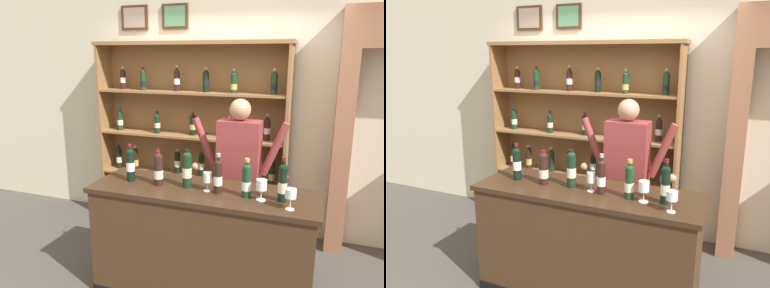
% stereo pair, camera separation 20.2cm
% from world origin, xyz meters
% --- Properties ---
extents(back_wall, '(12.00, 0.19, 3.03)m').
position_xyz_m(back_wall, '(-0.00, 1.49, 1.52)').
color(back_wall, beige).
rests_on(back_wall, ground).
extents(wine_shelf, '(2.26, 0.35, 2.18)m').
position_xyz_m(wine_shelf, '(-0.38, 1.25, 1.14)').
color(wine_shelf, olive).
rests_on(wine_shelf, ground).
extents(tasting_counter, '(1.86, 0.62, 0.97)m').
position_xyz_m(tasting_counter, '(0.18, -0.00, 0.48)').
color(tasting_counter, '#422B19').
rests_on(tasting_counter, ground).
extents(shopkeeper, '(0.94, 0.22, 1.65)m').
position_xyz_m(shopkeeper, '(0.34, 0.62, 1.01)').
color(shopkeeper, '#2D3347').
rests_on(shopkeeper, ground).
extents(tasting_bottle_prosecco, '(0.07, 0.07, 0.33)m').
position_xyz_m(tasting_bottle_prosecco, '(-0.47, -0.01, 1.12)').
color(tasting_bottle_prosecco, black).
rests_on(tasting_bottle_prosecco, tasting_counter).
extents(tasting_bottle_bianco, '(0.08, 0.08, 0.29)m').
position_xyz_m(tasting_bottle_bianco, '(-0.20, -0.02, 1.11)').
color(tasting_bottle_bianco, black).
rests_on(tasting_bottle_bianco, tasting_counter).
extents(tasting_bottle_vin_santo, '(0.08, 0.08, 0.32)m').
position_xyz_m(tasting_bottle_vin_santo, '(0.05, 0.01, 1.13)').
color(tasting_bottle_vin_santo, black).
rests_on(tasting_bottle_vin_santo, tasting_counter).
extents(tasting_bottle_riserva, '(0.07, 0.07, 0.32)m').
position_xyz_m(tasting_bottle_riserva, '(0.32, -0.03, 1.11)').
color(tasting_bottle_riserva, black).
rests_on(tasting_bottle_riserva, tasting_counter).
extents(tasting_bottle_rosso, '(0.07, 0.07, 0.31)m').
position_xyz_m(tasting_bottle_rosso, '(0.55, -0.04, 1.11)').
color(tasting_bottle_rosso, '#19381E').
rests_on(tasting_bottle_rosso, tasting_counter).
extents(tasting_bottle_brunello, '(0.07, 0.07, 0.34)m').
position_xyz_m(tasting_bottle_brunello, '(0.82, -0.04, 1.12)').
color(tasting_bottle_brunello, black).
rests_on(tasting_bottle_brunello, tasting_counter).
extents(wine_glass_left, '(0.07, 0.07, 0.16)m').
position_xyz_m(wine_glass_left, '(0.23, -0.02, 1.08)').
color(wine_glass_left, silver).
rests_on(wine_glass_left, tasting_counter).
extents(wine_glass_right, '(0.08, 0.08, 0.16)m').
position_xyz_m(wine_glass_right, '(0.67, -0.07, 1.08)').
color(wine_glass_right, silver).
rests_on(wine_glass_right, tasting_counter).
extents(wine_glass_center, '(0.08, 0.08, 0.16)m').
position_xyz_m(wine_glass_center, '(0.89, -0.17, 1.09)').
color(wine_glass_center, silver).
rests_on(wine_glass_center, tasting_counter).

